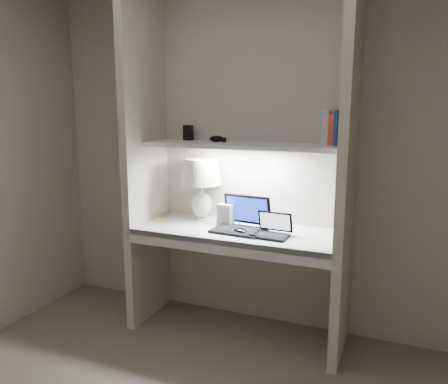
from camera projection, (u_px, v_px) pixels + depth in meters
The scene contains 17 objects.
back_wall at pixel (250, 157), 3.21m from camera, with size 3.20×0.01×2.50m, color beige.
alcove_panel_left at pixel (145, 157), 3.24m from camera, with size 0.06×0.55×2.50m, color beige.
alcove_panel_right at pixel (348, 167), 2.69m from camera, with size 0.06×0.55×2.50m, color beige.
desk at pixel (237, 232), 3.06m from camera, with size 1.40×0.55×0.04m, color white.
desk_apron at pixel (222, 247), 2.83m from camera, with size 1.46×0.03×0.10m, color silver.
shelf at pixel (242, 145), 3.03m from camera, with size 1.40×0.36×0.03m, color silver.
strip_light at pixel (242, 149), 3.03m from camera, with size 0.60×0.04×0.01m, color white.
table_lamp at pixel (202, 179), 3.27m from camera, with size 0.32×0.32×0.47m.
laptop_main at pixel (242, 222), 3.03m from camera, with size 0.37×0.33×0.24m.
laptop_netbook at pixel (272, 231), 2.89m from camera, with size 0.25×0.22×0.15m.
speaker at pixel (226, 215), 3.15m from camera, with size 0.11×0.08×0.16m, color silver.
mouse at pixel (240, 231), 2.94m from camera, with size 0.11×0.07×0.04m, color black.
cable_coil at pixel (243, 227), 3.09m from camera, with size 0.10×0.10×0.01m, color black.
sticky_note at pixel (160, 220), 3.32m from camera, with size 0.08×0.08×0.00m, color #FBFF35.
book_row at pixel (340, 129), 2.83m from camera, with size 0.22×0.15×0.23m.
shelf_box at pixel (188, 133), 3.30m from camera, with size 0.07×0.05×0.11m, color black.
shelf_gadget at pixel (217, 139), 3.13m from camera, with size 0.11×0.08×0.05m, color black.
Camera 1 is at (1.05, -1.53, 1.60)m, focal length 35.00 mm.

